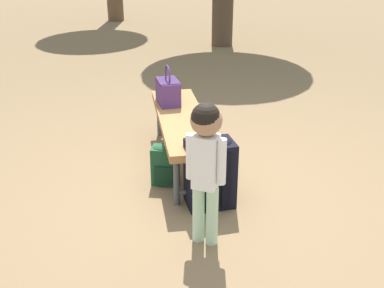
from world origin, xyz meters
The scene contains 6 objects.
ground_plane centered at (0.00, 0.00, 0.00)m, with size 40.00×40.00×0.00m, color brown.
park_bench centered at (-0.62, -0.12, 0.39)m, with size 1.64×0.64×0.45m.
handbag centered at (-0.97, -0.26, 0.58)m, with size 0.35×0.25×0.37m.
child_standing centered at (0.57, 0.04, 0.65)m, with size 0.20×0.25×0.98m.
backpack_large centered at (0.08, 0.09, 0.29)m, with size 0.36×0.40×0.59m.
backpack_small centered at (-0.26, -0.26, 0.18)m, with size 0.21×0.24×0.37m.
Camera 1 is at (3.20, -0.05, 1.85)m, focal length 43.95 mm.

